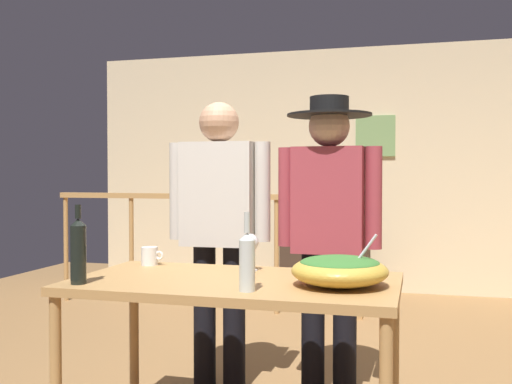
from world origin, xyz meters
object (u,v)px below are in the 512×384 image
object	(u,v)px
flat_screen_tv	(325,221)
wine_bottle_dark	(78,250)
wine_bottle_clear	(247,260)
mug_white	(150,256)
tv_console	(325,269)
person_standing_right	(329,219)
person_standing_left	(219,219)
wine_glass	(250,244)
stair_railing	(255,235)
framed_picture	(375,136)
salad_bowl	(340,269)
serving_table	(235,295)

from	to	relation	value
flat_screen_tv	wine_bottle_dark	distance (m)	3.92
wine_bottle_clear	mug_white	xyz separation A→B (m)	(-0.69, 0.54, -0.08)
tv_console	person_standing_right	size ratio (longest dim) A/B	0.54
tv_console	person_standing_left	world-z (taller)	person_standing_left
wine_bottle_dark	person_standing_right	world-z (taller)	person_standing_right
wine_bottle_clear	person_standing_right	xyz separation A→B (m)	(0.19, 0.97, 0.10)
tv_console	wine_glass	xyz separation A→B (m)	(0.15, -3.39, 0.64)
stair_railing	person_standing_left	distance (m)	1.98
wine_bottle_clear	framed_picture	bearing A→B (deg)	87.08
salad_bowl	person_standing_right	size ratio (longest dim) A/B	0.24
wine_glass	tv_console	bearing A→B (deg)	92.48
tv_console	wine_bottle_dark	world-z (taller)	wine_bottle_dark
mug_white	person_standing_left	world-z (taller)	person_standing_left
serving_table	person_standing_left	size ratio (longest dim) A/B	0.87
tv_console	flat_screen_tv	world-z (taller)	flat_screen_tv
framed_picture	mug_white	distance (m)	3.84
wine_glass	stair_railing	bearing A→B (deg)	105.04
wine_bottle_dark	mug_white	distance (m)	0.59
framed_picture	stair_railing	distance (m)	1.87
tv_console	framed_picture	bearing A→B (deg)	30.71
wine_bottle_clear	person_standing_right	bearing A→B (deg)	78.95
wine_glass	serving_table	bearing A→B (deg)	-90.65
flat_screen_tv	stair_railing	bearing A→B (deg)	-117.77
wine_bottle_clear	person_standing_left	distance (m)	1.07
wine_glass	mug_white	world-z (taller)	wine_glass
person_standing_right	tv_console	bearing A→B (deg)	-79.33
salad_bowl	stair_railing	bearing A→B (deg)	112.59
framed_picture	salad_bowl	world-z (taller)	framed_picture
person_standing_left	person_standing_right	distance (m)	0.64
tv_console	person_standing_right	bearing A→B (deg)	-80.96
serving_table	person_standing_right	world-z (taller)	person_standing_right
flat_screen_tv	salad_bowl	bearing A→B (deg)	-80.32
salad_bowl	wine_bottle_dark	xyz separation A→B (m)	(-1.10, -0.25, 0.07)
tv_console	person_standing_left	bearing A→B (deg)	-93.45
flat_screen_tv	wine_bottle_dark	bearing A→B (deg)	-96.94
person_standing_left	flat_screen_tv	bearing A→B (deg)	-95.12
stair_railing	wine_bottle_clear	world-z (taller)	stair_railing
stair_railing	mug_white	bearing A→B (deg)	-87.85
salad_bowl	tv_console	bearing A→B (deg)	99.60
stair_railing	serving_table	world-z (taller)	stair_railing
framed_picture	salad_bowl	size ratio (longest dim) A/B	1.06
tv_console	salad_bowl	world-z (taller)	salad_bowl
stair_railing	flat_screen_tv	xyz separation A→B (m)	(0.50, 0.95, 0.06)
framed_picture	serving_table	distance (m)	4.05
stair_railing	wine_bottle_dark	world-z (taller)	stair_railing
wine_bottle_dark	person_standing_left	bearing A→B (deg)	73.47
framed_picture	wine_bottle_dark	xyz separation A→B (m)	(-0.96, -4.21, -0.74)
stair_railing	wine_bottle_dark	xyz separation A→B (m)	(0.03, -2.94, 0.22)
framed_picture	flat_screen_tv	xyz separation A→B (m)	(-0.49, -0.32, -0.90)
stair_railing	mug_white	distance (m)	2.37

